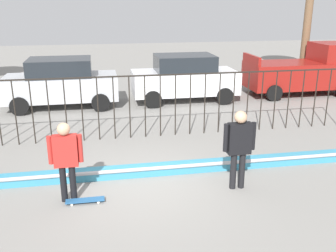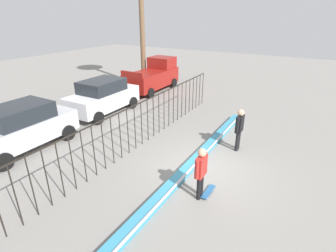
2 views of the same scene
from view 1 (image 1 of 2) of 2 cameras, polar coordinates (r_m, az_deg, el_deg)
The scene contains 9 objects.
ground_plane at distance 9.01m, azimuth -3.73°, elevation -8.44°, with size 60.00×60.00×0.00m, color gray.
bowl_coping_ledge at distance 9.36m, azimuth -4.07°, elevation -6.57°, with size 11.00×0.40×0.27m.
perimeter_fence at distance 11.55m, azimuth -5.73°, elevation 3.78°, with size 14.04×0.04×1.93m.
skateboarder at distance 8.10m, azimuth -14.90°, elevation -4.19°, with size 0.69×0.26×1.72m.
skateboard at distance 8.35m, azimuth -12.17°, elevation -10.70°, with size 0.80×0.20×0.07m.
camera_operator at distance 8.50m, azimuth 10.50°, elevation -2.47°, with size 0.73×0.27×1.80m.
parked_car_silver at distance 15.63m, azimuth -15.54°, elevation 6.23°, with size 4.30×2.12×1.90m.
parked_car_white at distance 16.07m, azimuth 2.44°, elevation 7.19°, with size 4.30×2.12×1.90m.
pickup_truck at distance 18.23m, azimuth 19.57°, elevation 7.69°, with size 4.70×2.12×2.24m.
Camera 1 is at (-0.89, -8.01, 4.03)m, focal length 41.17 mm.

